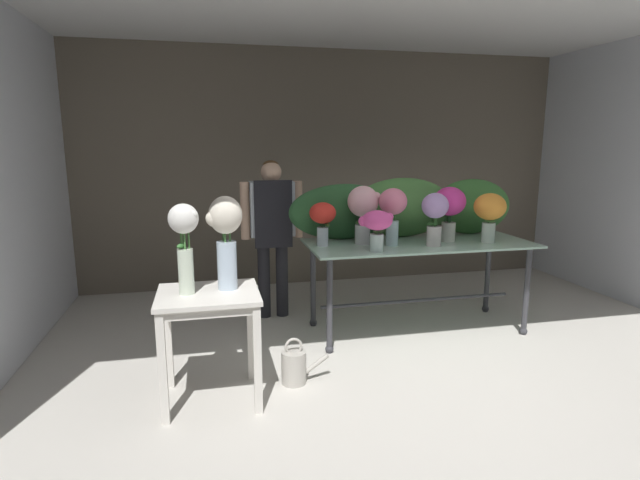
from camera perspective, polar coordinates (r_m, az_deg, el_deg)
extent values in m
plane|color=beige|center=(4.76, 6.02, -10.10)|extent=(7.94, 7.94, 0.00)
cube|color=#706656|center=(6.18, 0.85, 8.10)|extent=(5.99, 0.12, 2.79)
cube|color=silver|center=(4.59, 6.81, 25.36)|extent=(6.11, 3.73, 0.12)
cube|color=#A6D2BA|center=(4.59, 11.22, -0.37)|extent=(2.02, 0.84, 0.02)
cylinder|color=#38383D|center=(4.11, 1.09, -7.50)|extent=(0.05, 0.05, 0.81)
sphere|color=#38383D|center=(4.24, 1.08, -12.33)|extent=(0.07, 0.07, 0.07)
cylinder|color=#38383D|center=(4.86, 22.49, -5.42)|extent=(0.05, 0.05, 0.81)
sphere|color=#38383D|center=(4.97, 22.17, -9.59)|extent=(0.07, 0.07, 0.07)
cylinder|color=#38383D|center=(4.71, -0.79, -5.08)|extent=(0.05, 0.05, 0.81)
sphere|color=#38383D|center=(4.82, -0.78, -9.38)|extent=(0.07, 0.07, 0.07)
cylinder|color=#38383D|center=(5.37, 18.56, -3.62)|extent=(0.05, 0.05, 0.81)
sphere|color=#38383D|center=(5.48, 18.32, -7.44)|extent=(0.07, 0.07, 0.07)
cylinder|color=#38383D|center=(4.72, 10.98, -6.78)|extent=(1.82, 0.03, 0.03)
cube|color=silver|center=(3.36, -12.64, -6.09)|extent=(0.66, 0.57, 0.03)
cube|color=silver|center=(3.37, -12.60, -6.82)|extent=(0.60, 0.51, 0.06)
cube|color=silver|center=(3.28, -17.51, -13.83)|extent=(0.05, 0.05, 0.72)
cube|color=silver|center=(3.28, -7.13, -13.40)|extent=(0.05, 0.05, 0.72)
cube|color=silver|center=(3.73, -16.93, -10.71)|extent=(0.05, 0.05, 0.72)
cube|color=silver|center=(3.73, -7.91, -10.33)|extent=(0.05, 0.05, 0.72)
cylinder|color=#232328|center=(4.98, -6.40, -4.16)|extent=(0.12, 0.12, 0.82)
cylinder|color=#232328|center=(5.01, -4.36, -4.06)|extent=(0.12, 0.12, 0.82)
cube|color=#B2BCC6|center=(4.86, -5.52, 3.58)|extent=(0.42, 0.22, 0.52)
cube|color=black|center=(4.75, -5.33, 2.93)|extent=(0.36, 0.02, 0.64)
cylinder|color=#D8AD8E|center=(4.84, -8.53, 3.31)|extent=(0.09, 0.09, 0.55)
cylinder|color=#D8AD8E|center=(4.90, -2.54, 3.52)|extent=(0.09, 0.09, 0.55)
sphere|color=#D8AD8E|center=(4.83, -5.60, 7.72)|extent=(0.20, 0.20, 0.20)
ellipsoid|color=brown|center=(4.85, -5.64, 8.50)|extent=(0.15, 0.15, 0.09)
ellipsoid|color=#28562D|center=(4.61, 2.72, 3.24)|extent=(1.03, 0.24, 0.51)
ellipsoid|color=#477F3D|center=(4.80, 9.38, 3.68)|extent=(1.01, 0.31, 0.56)
ellipsoid|color=#387033|center=(5.11, 16.85, 3.67)|extent=(0.82, 0.28, 0.54)
cylinder|color=silver|center=(4.43, 12.85, 0.44)|extent=(0.13, 0.13, 0.17)
cylinder|color=#9EBCB2|center=(4.44, 12.82, -0.18)|extent=(0.12, 0.12, 0.07)
cylinder|color=#2D6028|center=(4.43, 13.10, 1.23)|extent=(0.01, 0.01, 0.28)
cylinder|color=#2D6028|center=(4.43, 12.60, 1.26)|extent=(0.01, 0.01, 0.28)
cylinder|color=#2D6028|center=(4.40, 12.94, 1.18)|extent=(0.01, 0.01, 0.28)
ellipsoid|color=#B28ED1|center=(4.39, 12.99, 3.84)|extent=(0.23, 0.23, 0.22)
sphere|color=#B28ED1|center=(4.41, 13.71, 3.49)|extent=(0.10, 0.10, 0.10)
ellipsoid|color=#2D6028|center=(4.41, 12.73, 1.79)|extent=(0.10, 0.05, 0.03)
cylinder|color=silver|center=(4.12, 6.48, -0.32)|extent=(0.11, 0.11, 0.15)
cylinder|color=#9EBCB2|center=(4.13, 6.46, -0.88)|extent=(0.10, 0.10, 0.06)
cylinder|color=#477F3D|center=(4.12, 6.91, 0.19)|extent=(0.01, 0.01, 0.20)
cylinder|color=#477F3D|center=(4.12, 6.27, 0.23)|extent=(0.01, 0.01, 0.20)
cylinder|color=#477F3D|center=(4.09, 6.41, 0.13)|extent=(0.01, 0.01, 0.20)
ellipsoid|color=#E54C9E|center=(4.09, 6.53, 2.25)|extent=(0.25, 0.25, 0.16)
sphere|color=#E54C9E|center=(4.07, 4.98, 2.15)|extent=(0.08, 0.08, 0.08)
sphere|color=#E54C9E|center=(4.14, 7.91, 2.63)|extent=(0.07, 0.07, 0.07)
ellipsoid|color=#477F3D|center=(4.12, 6.65, 1.00)|extent=(0.11, 0.06, 0.03)
cylinder|color=silver|center=(4.38, 8.22, 0.79)|extent=(0.11, 0.11, 0.22)
cylinder|color=#9EBCB2|center=(4.39, 8.20, 0.00)|extent=(0.10, 0.10, 0.09)
cylinder|color=#477F3D|center=(4.38, 8.49, 1.48)|extent=(0.01, 0.01, 0.31)
cylinder|color=#477F3D|center=(4.39, 8.02, 1.52)|extent=(0.01, 0.01, 0.31)
cylinder|color=#477F3D|center=(4.35, 8.20, 1.43)|extent=(0.01, 0.01, 0.31)
ellipsoid|color=pink|center=(4.34, 8.32, 4.36)|extent=(0.24, 0.24, 0.23)
sphere|color=pink|center=(4.35, 9.24, 3.81)|extent=(0.06, 0.06, 0.06)
cylinder|color=silver|center=(4.67, 14.40, 0.91)|extent=(0.13, 0.13, 0.17)
cylinder|color=#9EBCB2|center=(4.68, 14.37, 0.32)|extent=(0.12, 0.12, 0.07)
cylinder|color=#28562D|center=(4.67, 14.66, 1.66)|extent=(0.01, 0.01, 0.28)
cylinder|color=#28562D|center=(4.69, 14.35, 1.72)|extent=(0.01, 0.01, 0.28)
cylinder|color=#28562D|center=(4.65, 14.05, 1.66)|extent=(0.01, 0.01, 0.28)
cylinder|color=#28562D|center=(4.63, 14.51, 1.59)|extent=(0.01, 0.01, 0.28)
ellipsoid|color=#D1338E|center=(4.63, 14.56, 4.30)|extent=(0.29, 0.29, 0.26)
sphere|color=#D1338E|center=(4.69, 15.64, 4.39)|extent=(0.07, 0.07, 0.07)
cylinder|color=silver|center=(4.43, 4.87, 0.65)|extent=(0.14, 0.14, 0.17)
cylinder|color=#9EBCB2|center=(4.43, 4.86, 0.04)|extent=(0.13, 0.13, 0.07)
cylinder|color=#2D6028|center=(4.43, 5.26, 1.54)|extent=(0.01, 0.01, 0.29)
cylinder|color=#2D6028|center=(4.43, 4.68, 1.55)|extent=(0.01, 0.01, 0.29)
cylinder|color=#2D6028|center=(4.39, 4.80, 1.45)|extent=(0.01, 0.01, 0.29)
ellipsoid|color=#EFB2BC|center=(4.38, 4.93, 4.41)|extent=(0.27, 0.27, 0.27)
sphere|color=#EFB2BC|center=(4.43, 6.37, 4.83)|extent=(0.10, 0.10, 0.10)
ellipsoid|color=#477F3D|center=(4.43, 4.44, 2.04)|extent=(0.10, 0.10, 0.03)
cylinder|color=silver|center=(4.32, 0.30, 0.40)|extent=(0.10, 0.10, 0.16)
cylinder|color=#9EBCB2|center=(4.33, 0.30, -0.20)|extent=(0.09, 0.09, 0.07)
cylinder|color=#28562D|center=(4.32, 0.47, 0.92)|extent=(0.01, 0.01, 0.22)
cylinder|color=#28562D|center=(4.32, 0.14, 0.94)|extent=(0.01, 0.01, 0.22)
cylinder|color=#28562D|center=(4.30, 0.29, 0.87)|extent=(0.01, 0.01, 0.22)
ellipsoid|color=red|center=(4.29, 0.31, 3.10)|extent=(0.23, 0.23, 0.18)
sphere|color=red|center=(4.27, -0.50, 3.27)|extent=(0.09, 0.09, 0.09)
sphere|color=red|center=(4.31, 1.24, 3.06)|extent=(0.08, 0.08, 0.08)
ellipsoid|color=#387033|center=(4.30, 0.82, 1.73)|extent=(0.05, 0.10, 0.03)
cylinder|color=silver|center=(4.72, 18.63, 0.82)|extent=(0.12, 0.12, 0.18)
cylinder|color=#9EBCB2|center=(4.73, 18.60, 0.22)|extent=(0.11, 0.11, 0.08)
cylinder|color=#28562D|center=(4.73, 18.82, 1.32)|extent=(0.01, 0.01, 0.24)
cylinder|color=#28562D|center=(4.72, 18.42, 1.34)|extent=(0.01, 0.01, 0.24)
cylinder|color=#28562D|center=(4.69, 18.59, 1.25)|extent=(0.01, 0.01, 0.24)
ellipsoid|color=orange|center=(4.69, 18.81, 3.62)|extent=(0.28, 0.28, 0.24)
sphere|color=orange|center=(4.66, 17.91, 4.06)|extent=(0.06, 0.06, 0.06)
sphere|color=orange|center=(4.72, 19.82, 3.70)|extent=(0.08, 0.08, 0.08)
ellipsoid|color=#477F3D|center=(4.68, 18.76, 2.09)|extent=(0.09, 0.10, 0.03)
cylinder|color=silver|center=(3.32, -15.02, -3.49)|extent=(0.10, 0.10, 0.30)
cylinder|color=#9EBCB2|center=(3.34, -14.95, -4.86)|extent=(0.09, 0.09, 0.12)
cylinder|color=#477F3D|center=(3.31, -14.63, -2.22)|extent=(0.01, 0.01, 0.42)
cylinder|color=#477F3D|center=(3.33, -15.15, -2.15)|extent=(0.01, 0.01, 0.42)
cylinder|color=#477F3D|center=(3.31, -15.42, -2.25)|extent=(0.01, 0.01, 0.42)
cylinder|color=#477F3D|center=(3.29, -15.06, -2.30)|extent=(0.01, 0.01, 0.42)
ellipsoid|color=white|center=(3.25, -15.32, 2.37)|extent=(0.19, 0.19, 0.19)
sphere|color=white|center=(3.22, -14.34, 2.82)|extent=(0.07, 0.07, 0.07)
ellipsoid|color=#387033|center=(3.29, -15.51, -0.63)|extent=(0.08, 0.11, 0.03)
cylinder|color=silver|center=(3.37, -10.54, -2.85)|extent=(0.13, 0.13, 0.32)
cylinder|color=#9EBCB2|center=(3.39, -10.48, -4.33)|extent=(0.12, 0.12, 0.14)
cylinder|color=#477F3D|center=(3.36, -10.16, -1.91)|extent=(0.01, 0.01, 0.41)
cylinder|color=#477F3D|center=(3.38, -10.89, -1.85)|extent=(0.01, 0.01, 0.41)
cylinder|color=#477F3D|center=(3.33, -10.67, -2.03)|extent=(0.01, 0.01, 0.41)
ellipsoid|color=silver|center=(3.31, -10.74, 2.82)|extent=(0.22, 0.22, 0.25)
sphere|color=silver|center=(3.30, -11.93, 2.44)|extent=(0.11, 0.11, 0.11)
cylinder|color=#B7B2A8|center=(3.72, -3.00, -14.29)|extent=(0.18, 0.18, 0.24)
cylinder|color=#B7B2A8|center=(3.75, -0.36, -13.89)|extent=(0.18, 0.04, 0.14)
torus|color=#B7B2A8|center=(3.66, -3.03, -12.02)|extent=(0.13, 0.02, 0.13)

